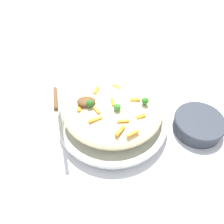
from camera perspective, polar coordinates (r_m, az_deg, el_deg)
ground_plane at (r=0.74m, az=0.00°, el=-3.24°), size 2.40×2.40×0.00m
serving_bowl at (r=0.72m, az=0.00°, el=-2.00°), size 0.36×0.36×0.05m
pasta_mound at (r=0.68m, az=0.00°, el=0.62°), size 0.31×0.29×0.06m
carrot_piece_0 at (r=0.62m, az=2.70°, el=-2.47°), size 0.03×0.01×0.01m
carrot_piece_1 at (r=0.64m, az=7.36°, el=-1.17°), size 0.03×0.02×0.01m
carrot_piece_2 at (r=0.66m, az=-8.78°, el=1.19°), size 0.01×0.03×0.01m
carrot_piece_3 at (r=0.70m, az=-4.30°, el=5.62°), size 0.02×0.03×0.01m
carrot_piece_4 at (r=0.67m, az=5.88°, el=3.20°), size 0.03×0.01×0.01m
carrot_piece_5 at (r=0.66m, az=-0.12°, el=2.31°), size 0.01×0.03×0.01m
carrot_piece_6 at (r=0.60m, az=1.88°, el=-5.03°), size 0.03×0.04×0.01m
carrot_piece_7 at (r=0.62m, az=-4.58°, el=-2.01°), size 0.04×0.03×0.01m
carrot_piece_8 at (r=0.60m, az=5.26°, el=-5.64°), size 0.04×0.02×0.01m
carrot_piece_9 at (r=0.64m, az=-4.22°, el=0.42°), size 0.02×0.03×0.01m
carrot_piece_10 at (r=0.71m, az=1.01°, el=6.63°), size 0.03×0.02×0.01m
broccoli_floret_0 at (r=0.65m, az=-6.03°, el=2.25°), size 0.02×0.02×0.03m
broccoli_floret_1 at (r=0.66m, az=8.48°, el=3.01°), size 0.02×0.02×0.03m
broccoli_floret_2 at (r=0.63m, az=1.15°, el=1.29°), size 0.02×0.02×0.03m
serving_spoon at (r=0.65m, az=-9.99°, el=3.07°), size 0.14×0.17×0.10m
companion_bowl at (r=0.76m, az=21.58°, el=-2.86°), size 0.16×0.16×0.05m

